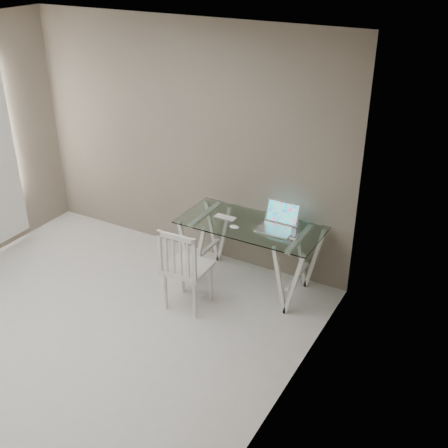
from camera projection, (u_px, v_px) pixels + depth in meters
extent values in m
plane|color=beige|center=(60.00, 352.00, 5.18)|extent=(4.50, 4.50, 0.00)
cube|color=white|center=(8.00, 52.00, 3.93)|extent=(4.00, 4.50, 0.02)
cube|color=#716659|center=(187.00, 142.00, 6.29)|extent=(4.00, 0.02, 2.70)
cube|color=#716659|center=(259.00, 291.00, 3.69)|extent=(0.02, 4.50, 2.70)
cube|color=silver|center=(251.00, 225.00, 5.83)|extent=(1.50, 0.70, 0.01)
cube|color=silver|center=(206.00, 244.00, 6.24)|extent=(0.24, 0.62, 0.72)
cube|color=silver|center=(298.00, 270.00, 5.76)|extent=(0.24, 0.62, 0.72)
cube|color=silver|center=(188.00, 267.00, 5.63)|extent=(0.44, 0.44, 0.04)
cylinder|color=silver|center=(165.00, 291.00, 5.68)|extent=(0.04, 0.04, 0.43)
cylinder|color=silver|center=(195.00, 300.00, 5.54)|extent=(0.04, 0.04, 0.43)
cylinder|color=silver|center=(183.00, 275.00, 5.95)|extent=(0.04, 0.04, 0.43)
cylinder|color=silver|center=(211.00, 283.00, 5.81)|extent=(0.04, 0.04, 0.43)
cube|color=silver|center=(177.00, 256.00, 5.37)|extent=(0.42, 0.05, 0.47)
cube|color=silver|center=(275.00, 230.00, 5.70)|extent=(0.36, 0.25, 0.02)
cube|color=#19D899|center=(283.00, 213.00, 5.78)|extent=(0.36, 0.09, 0.23)
cube|color=silver|center=(225.00, 217.00, 5.96)|extent=(0.25, 0.11, 0.01)
ellipsoid|color=white|center=(234.00, 227.00, 5.74)|extent=(0.11, 0.06, 0.03)
cube|color=white|center=(293.00, 238.00, 5.55)|extent=(0.06, 0.06, 0.01)
cube|color=black|center=(294.00, 232.00, 5.53)|extent=(0.05, 0.03, 0.10)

